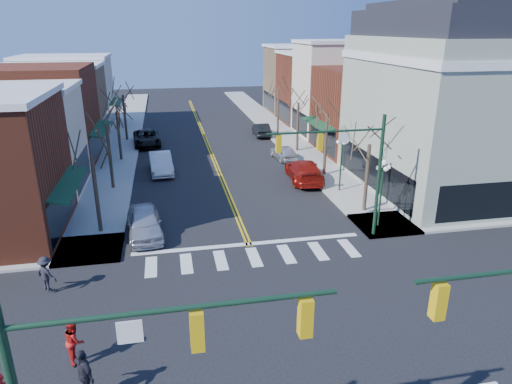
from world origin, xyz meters
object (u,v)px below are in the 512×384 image
car_left_mid (161,163)px  car_right_mid (284,152)px  victorian_corner (456,100)px  lamppost_midblock (342,154)px  lamppost_corner (382,182)px  car_right_near (304,171)px  pedestrian_dark_a (84,374)px  car_left_near (144,223)px  pedestrian_dark_b (46,274)px  pedestrian_red_b (75,340)px  car_right_far (261,130)px  car_left_far (147,138)px

car_left_mid → car_right_mid: (11.20, 1.96, -0.16)m
victorian_corner → lamppost_midblock: bearing=176.6°
lamppost_corner → car_right_near: 10.00m
car_left_mid → pedestrian_dark_a: pedestrian_dark_a is taller
car_left_near → pedestrian_dark_a: size_ratio=2.57×
pedestrian_dark_b → car_left_mid: bearing=-69.9°
victorian_corner → pedestrian_dark_b: size_ratio=8.50×
victorian_corner → pedestrian_dark_a: size_ratio=7.64×
car_right_near → pedestrian_red_b: 23.53m
car_right_near → car_left_near: bearing=38.1°
car_left_near → lamppost_corner: bearing=-12.1°
pedestrian_red_b → pedestrian_dark_a: 2.03m
car_left_near → car_left_mid: size_ratio=0.95×
car_left_mid → pedestrian_dark_b: 18.61m
car_left_mid → car_right_far: size_ratio=1.15×
lamppost_midblock → car_right_mid: bearing=100.7°
car_left_far → car_right_far: (12.57, 1.94, -0.06)m
car_right_mid → pedestrian_dark_b: (-16.40, -19.82, 0.31)m
victorian_corner → car_left_mid: 23.51m
car_left_near → car_right_far: bearing=57.9°
car_right_mid → pedestrian_red_b: bearing=53.0°
pedestrian_red_b → car_left_mid: bearing=-18.1°
car_left_far → car_right_mid: 14.91m
victorian_corner → car_right_far: (-10.15, 19.89, -5.93)m
car_left_near → car_left_mid: 12.49m
victorian_corner → car_right_mid: (-10.10, 10.02, -5.98)m
car_right_mid → car_right_far: bearing=-97.1°
lamppost_midblock → car_left_near: bearing=-160.7°
car_right_near → car_right_far: bearing=-85.0°
car_left_far → pedestrian_dark_a: (-1.08, -34.97, 0.30)m
car_left_near → pedestrian_red_b: (-2.12, -10.68, 0.19)m
car_left_near → lamppost_midblock: bearing=13.7°
car_right_mid → pedestrian_dark_a: (-13.70, -27.03, 0.41)m
car_left_far → pedestrian_dark_a: pedestrian_dark_a is taller
car_right_near → car_left_mid: bearing=-16.9°
lamppost_corner → car_left_mid: (-13.00, 14.06, -2.13)m
victorian_corner → pedestrian_dark_a: (-23.80, -17.02, -5.57)m
lamppost_corner → car_right_far: lamppost_corner is taller
lamppost_corner → car_right_mid: (-1.80, 16.02, -2.29)m
victorian_corner → car_left_far: bearing=141.7°
car_left_near → car_right_far: car_left_near is taller
lamppost_corner → car_right_near: bearing=100.6°
car_left_near → pedestrian_dark_b: bearing=-133.5°
car_right_mid → pedestrian_dark_b: pedestrian_dark_b is taller
lamppost_midblock → pedestrian_red_b: 22.49m
car_left_far → car_right_far: 12.72m
lamppost_midblock → car_left_near: size_ratio=0.90×
car_right_far → lamppost_midblock: bearing=97.0°
lamppost_corner → car_right_mid: bearing=96.4°
car_left_near → pedestrian_dark_a: pedestrian_dark_a is taller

